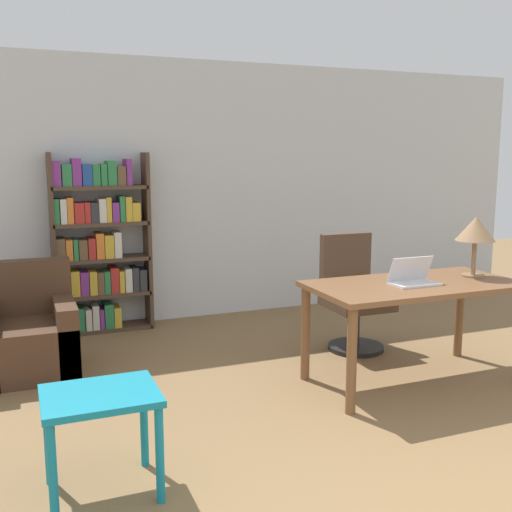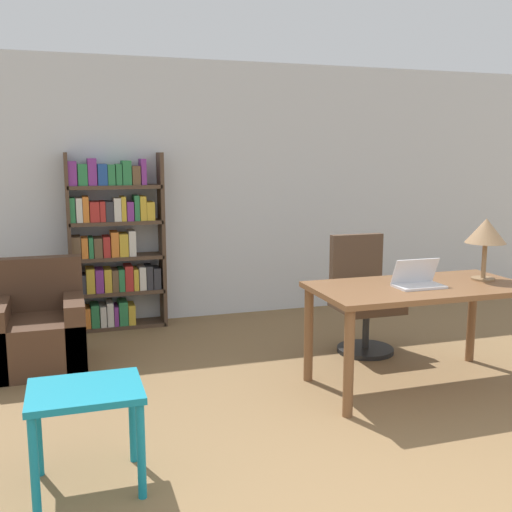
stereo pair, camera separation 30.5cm
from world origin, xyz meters
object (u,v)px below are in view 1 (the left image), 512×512
Objects in this scene: bookshelf at (97,247)px; armchair at (28,337)px; table_lamp at (476,230)px; desk at (414,296)px; laptop at (413,278)px; office_chair at (353,296)px; side_table_blue at (101,411)px.

armchair is at bearing -125.56° from bookshelf.
table_lamp is 0.55× the size of armchair.
desk is 4.52× the size of laptop.
laptop is at bearing -26.86° from armchair.
table_lamp reaches higher than armchair.
desk is at bearing -25.78° from armchair.
armchair is at bearing 153.14° from laptop.
side_table_blue is (-2.43, -1.61, -0.03)m from office_chair.
laptop is at bearing -49.29° from bookshelf.
laptop is at bearing -93.30° from office_chair.
bookshelf is (-2.06, 1.39, 0.37)m from office_chair.
table_lamp is 3.48m from bookshelf.
armchair is at bearing 171.17° from office_chair.
bookshelf reaches higher than side_table_blue.
desk is 0.75m from table_lamp.
bookshelf is at bearing 139.39° from table_lamp.
laptop is at bearing 15.70° from side_table_blue.
table_lamp reaches higher than office_chair.
bookshelf is at bearing 131.88° from desk.
table_lamp is at bearing -40.61° from bookshelf.
bookshelf is (0.69, 0.96, 0.56)m from armchair.
desk is 0.92m from office_chair.
laptop is 0.41× the size of armchair.
side_table_blue is (-3.01, -0.74, -0.70)m from table_lamp.
side_table_blue is (-2.43, -0.71, -0.22)m from desk.
table_lamp is (0.63, 0.07, 0.32)m from laptop.
armchair is at bearing 158.74° from table_lamp.
table_lamp is at bearing 3.12° from desk.
table_lamp is at bearing -56.42° from office_chair.
side_table_blue is (-2.38, -0.67, -0.38)m from laptop.
armchair is (-2.69, 1.36, -0.54)m from laptop.
office_chair is at bearing 33.43° from side_table_blue.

